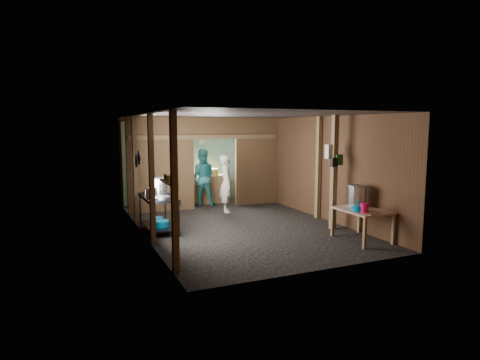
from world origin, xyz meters
name	(u,v)px	position (x,y,z in m)	size (l,w,h in m)	color
floor	(237,224)	(0.00, 0.00, 0.00)	(4.50, 7.00, 0.00)	black
ceiling	(237,116)	(0.00, 0.00, 2.60)	(4.50, 7.00, 0.00)	#353230
wall_back	(193,160)	(0.00, 3.50, 1.30)	(4.50, 0.00, 2.60)	#4D2B19
wall_front	(322,192)	(0.00, -3.50, 1.30)	(4.50, 0.00, 2.60)	#4D2B19
wall_left	(141,175)	(-2.25, 0.00, 1.30)	(0.00, 7.00, 2.60)	#4D2B19
wall_right	(316,167)	(2.25, 0.00, 1.30)	(0.00, 7.00, 2.60)	#4D2B19
partition_left	(161,165)	(-1.32, 2.20, 1.30)	(1.85, 0.10, 2.60)	brown
partition_right	(256,161)	(1.57, 2.20, 1.30)	(1.35, 0.10, 2.60)	brown
partition_header	(215,128)	(0.25, 2.20, 2.30)	(1.30, 0.10, 0.60)	brown
turquoise_panel	(194,162)	(0.00, 3.44, 1.25)	(4.40, 0.06, 2.50)	#83BFB7
back_counter	(208,189)	(0.30, 2.95, 0.42)	(1.20, 0.50, 0.85)	#8C7451
wall_clock	(202,141)	(0.25, 3.40, 1.90)	(0.20, 0.20, 0.03)	silver
post_left_a	(174,192)	(-2.18, -2.60, 1.30)	(0.10, 0.12, 2.60)	#8C7451
post_left_b	(152,179)	(-2.18, -0.80, 1.30)	(0.10, 0.12, 2.60)	#8C7451
post_left_c	(135,170)	(-2.18, 1.20, 1.30)	(0.10, 0.12, 2.60)	#8C7451
post_right	(318,168)	(2.18, -0.20, 1.30)	(0.10, 0.12, 2.60)	#8C7451
post_free	(334,173)	(1.85, -1.30, 1.30)	(0.12, 0.12, 2.60)	#8C7451
cross_beam	(207,137)	(0.00, 2.15, 2.05)	(4.40, 0.12, 0.12)	#8C7451
pan_lid_big	(139,158)	(-2.21, 0.40, 1.65)	(0.34, 0.34, 0.03)	gray
pan_lid_small	(136,161)	(-2.21, 0.80, 1.55)	(0.30, 0.30, 0.03)	black
wall_shelf	(169,182)	(-2.15, -2.10, 1.40)	(0.14, 0.80, 0.03)	#8C7451
jar_white	(172,180)	(-2.15, -2.35, 1.47)	(0.07, 0.07, 0.10)	silver
jar_yellow	(169,178)	(-2.15, -2.10, 1.47)	(0.08, 0.08, 0.10)	gold
jar_green	(166,177)	(-2.15, -1.88, 1.47)	(0.06, 0.06, 0.10)	#154A1E
bag_white	(331,152)	(1.80, -1.22, 1.78)	(0.22, 0.15, 0.32)	silver
bag_green	(338,160)	(1.92, -1.36, 1.60)	(0.16, 0.12, 0.24)	#154A1E
bag_black	(334,162)	(1.78, -1.38, 1.55)	(0.14, 0.10, 0.20)	black
gas_range	(159,214)	(-1.88, 0.04, 0.41)	(0.71, 1.37, 0.81)	black
prep_table	(362,225)	(1.83, -2.33, 0.32)	(0.80, 1.10, 0.65)	tan
stove_pot_large	(161,186)	(-1.71, 0.49, 0.97)	(0.36, 0.36, 0.37)	silver
stove_pot_med	(151,193)	(-2.05, -0.04, 0.90)	(0.25, 0.25, 0.22)	silver
stove_saucepan	(147,192)	(-2.05, 0.44, 0.86)	(0.16, 0.16, 0.10)	silver
frying_pan	(162,198)	(-1.88, -0.35, 0.84)	(0.33, 0.55, 0.07)	gray
blue_tub_front	(161,224)	(-1.88, -0.19, 0.23)	(0.34, 0.34, 0.14)	#05709E
blue_tub_back	(157,220)	(-1.88, 0.28, 0.21)	(0.28, 0.28, 0.11)	#05709E
stock_pot	(357,196)	(1.92, -2.04, 0.87)	(0.41, 0.41, 0.48)	silver
wash_basin	(359,208)	(1.64, -2.44, 0.71)	(0.30, 0.30, 0.11)	#05709E
pink_bucket	(364,208)	(1.65, -2.59, 0.74)	(0.16, 0.16, 0.19)	#D80E4D
knife	(375,214)	(1.72, -2.83, 0.66)	(0.30, 0.04, 0.01)	silver
yellow_tub	(212,172)	(0.44, 2.95, 0.95)	(0.37, 0.37, 0.21)	gold
red_cup	(196,174)	(-0.11, 2.95, 0.92)	(0.13, 0.13, 0.15)	#CD002F
cook	(226,183)	(0.30, 1.44, 0.79)	(0.58, 0.38, 1.59)	silver
worker_back	(202,177)	(-0.02, 2.61, 0.85)	(0.83, 0.64, 1.70)	teal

